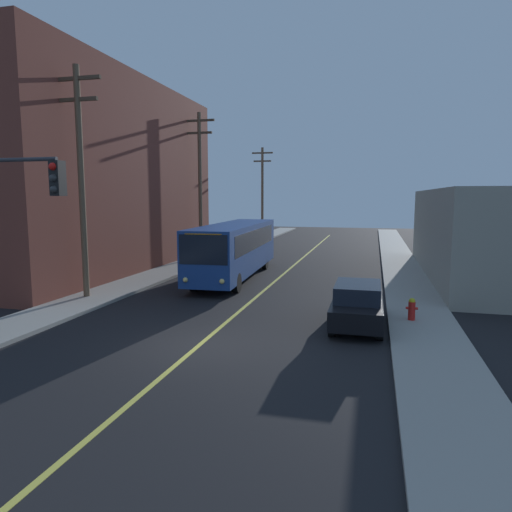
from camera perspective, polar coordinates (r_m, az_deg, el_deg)
The scene contains 12 objects.
ground_plane at distance 15.19m, azimuth -7.13°, elevation -11.01°, with size 120.00×120.00×0.00m, color black.
sidewalk_left at distance 26.99m, azimuth -13.69°, elevation -2.89°, with size 2.50×90.00×0.15m, color gray.
sidewalk_right at distance 23.94m, azimuth 18.73°, elevation -4.36°, with size 2.50×90.00×0.15m, color gray.
lane_stripe_center at distance 29.28m, azimuth 3.70°, elevation -2.04°, with size 0.16×60.00×0.01m, color #D8CC4C.
building_left_brick at distance 32.71m, azimuth -21.06°, elevation 9.17°, with size 10.00×21.46×12.18m.
city_bus at distance 27.10m, azimuth -2.59°, elevation 1.08°, with size 3.10×12.24×3.20m.
parked_car_black at distance 17.41m, azimuth 12.51°, elevation -5.87°, with size 1.83×4.41×1.62m.
utility_pole_near at distance 22.60m, azimuth -20.94°, elevation 9.68°, with size 2.40×0.28×10.44m.
utility_pole_mid at distance 35.56m, azimuth -6.98°, elevation 9.46°, with size 2.40×0.28×10.91m.
utility_pole_far at distance 52.32m, azimuth 0.79°, elevation 8.37°, with size 2.40×0.28×10.13m.
traffic_signal_left_corner at distance 15.71m, azimuth -28.97°, elevation 4.73°, with size 3.75×0.48×6.00m.
fire_hydrant at distance 18.38m, azimuth 18.81°, elevation -6.21°, with size 0.44×0.26×0.84m.
Camera 1 is at (5.36, -13.39, 4.77)m, focal length 32.16 mm.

